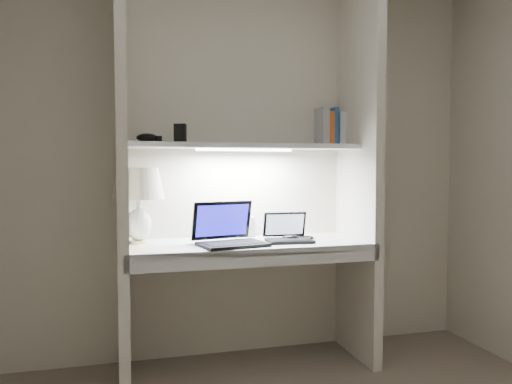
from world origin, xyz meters
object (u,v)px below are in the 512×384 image
object	(u,v)px
laptop_main	(229,235)
book_row	(334,128)
laptop_netbook	(288,235)
table_lamp	(138,192)
speaker	(247,227)

from	to	relation	value
laptop_main	book_row	world-z (taller)	book_row
laptop_netbook	book_row	bearing A→B (deg)	33.38
laptop_netbook	table_lamp	bearing A→B (deg)	174.00
table_lamp	speaker	bearing A→B (deg)	9.21
table_lamp	speaker	size ratio (longest dim) A/B	3.42
table_lamp	laptop_netbook	xyz separation A→B (m)	(0.88, -0.14, -0.26)
table_lamp	book_row	bearing A→B (deg)	4.14
laptop_main	book_row	distance (m)	1.05
speaker	book_row	size ratio (longest dim) A/B	0.53
table_lamp	book_row	size ratio (longest dim) A/B	1.80
table_lamp	laptop_main	bearing A→B (deg)	-18.92
laptop_main	laptop_netbook	distance (m)	0.38
laptop_main	laptop_netbook	xyz separation A→B (m)	(0.37, 0.03, -0.02)
table_lamp	laptop_netbook	distance (m)	0.93
speaker	table_lamp	bearing A→B (deg)	-174.34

